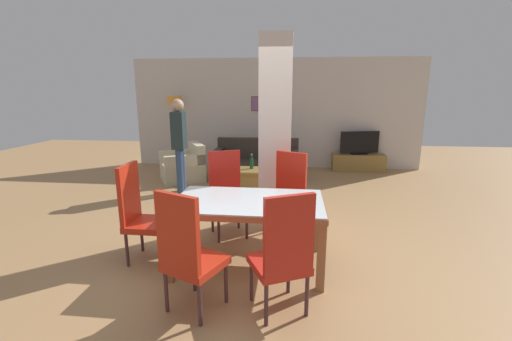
{
  "coord_description": "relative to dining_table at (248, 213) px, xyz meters",
  "views": [
    {
      "loc": [
        0.47,
        -3.53,
        1.95
      ],
      "look_at": [
        0.0,
        0.76,
        0.92
      ],
      "focal_mm": 24.0,
      "sensor_mm": 36.0,
      "label": 1
    }
  ],
  "objects": [
    {
      "name": "tv_screen",
      "position": [
        2.07,
        4.88,
        0.07
      ],
      "size": [
        0.95,
        0.29,
        0.56
      ],
      "rotation": [
        0.0,
        0.0,
        3.39
      ],
      "color": "black",
      "rests_on": "tv_stand"
    },
    {
      "name": "dining_chair_far_left",
      "position": [
        -0.41,
        0.86,
        -0.03
      ],
      "size": [
        0.61,
        0.61,
        1.14
      ],
      "rotation": [
        0.0,
        0.0,
        -2.7
      ],
      "color": "red",
      "rests_on": "ground_plane"
    },
    {
      "name": "back_wall",
      "position": [
        -0.0,
        5.16,
        0.73
      ],
      "size": [
        7.2,
        0.09,
        2.7
      ],
      "color": "beige",
      "rests_on": "ground_plane"
    },
    {
      "name": "ground_plane",
      "position": [
        0.0,
        0.0,
        -0.62
      ],
      "size": [
        18.0,
        18.0,
        0.0
      ],
      "primitive_type": "plane",
      "color": "#A67B4E"
    },
    {
      "name": "divider_pillar",
      "position": [
        0.21,
        1.39,
        0.73
      ],
      "size": [
        0.45,
        0.3,
        2.7
      ],
      "color": "beige",
      "rests_on": "ground_plane"
    },
    {
      "name": "dining_chair_near_left",
      "position": [
        -0.41,
        -0.91,
        -0.03
      ],
      "size": [
        0.61,
        0.61,
        1.14
      ],
      "rotation": [
        0.0,
        0.0,
        -0.42
      ],
      "color": "#B62714",
      "rests_on": "ground_plane"
    },
    {
      "name": "sofa",
      "position": [
        -0.32,
        3.87,
        -0.32
      ],
      "size": [
        1.84,
        0.85,
        0.87
      ],
      "rotation": [
        0.0,
        0.0,
        3.14
      ],
      "color": "#322A25",
      "rests_on": "ground_plane"
    },
    {
      "name": "dining_chair_near_right",
      "position": [
        0.41,
        -0.85,
        -0.03
      ],
      "size": [
        0.61,
        0.61,
        1.14
      ],
      "rotation": [
        0.0,
        0.0,
        0.45
      ],
      "color": "red",
      "rests_on": "ground_plane"
    },
    {
      "name": "floor_lamp",
      "position": [
        -2.46,
        4.76,
        0.9
      ],
      "size": [
        0.34,
        0.34,
        1.79
      ],
      "color": "#B7B7BC",
      "rests_on": "ground_plane"
    },
    {
      "name": "bottle",
      "position": [
        -0.32,
        2.88,
        -0.06
      ],
      "size": [
        0.07,
        0.07,
        0.28
      ],
      "color": "#194C23",
      "rests_on": "coffee_table"
    },
    {
      "name": "dining_chair_far_right",
      "position": [
        0.41,
        0.86,
        -0.03
      ],
      "size": [
        0.61,
        0.61,
        1.14
      ],
      "rotation": [
        0.0,
        0.0,
        2.7
      ],
      "color": "red",
      "rests_on": "ground_plane"
    },
    {
      "name": "armchair",
      "position": [
        -1.89,
        3.56,
        -0.34
      ],
      "size": [
        1.16,
        1.17,
        0.8
      ],
      "rotation": [
        0.0,
        0.0,
        2.08
      ],
      "color": "beige",
      "rests_on": "ground_plane"
    },
    {
      "name": "standing_person",
      "position": [
        -1.66,
        2.67,
        0.42
      ],
      "size": [
        0.26,
        0.4,
        1.78
      ],
      "rotation": [
        0.0,
        0.0,
        -1.47
      ],
      "color": "navy",
      "rests_on": "ground_plane"
    },
    {
      "name": "coffee_table",
      "position": [
        -0.32,
        2.81,
        -0.39
      ],
      "size": [
        0.77,
        0.55,
        0.45
      ],
      "color": "olive",
      "rests_on": "ground_plane"
    },
    {
      "name": "dining_table",
      "position": [
        0.0,
        0.0,
        0.0
      ],
      "size": [
        1.64,
        0.97,
        0.77
      ],
      "color": "brown",
      "rests_on": "ground_plane"
    },
    {
      "name": "tv_stand",
      "position": [
        2.07,
        4.88,
        -0.41
      ],
      "size": [
        1.25,
        0.4,
        0.41
      ],
      "color": "olive",
      "rests_on": "ground_plane"
    },
    {
      "name": "dining_chair_head_left",
      "position": [
        -1.25,
        0.0,
        -0.03
      ],
      "size": [
        0.46,
        0.46,
        1.14
      ],
      "rotation": [
        0.0,
        0.0,
        -1.57
      ],
      "color": "red",
      "rests_on": "ground_plane"
    }
  ]
}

